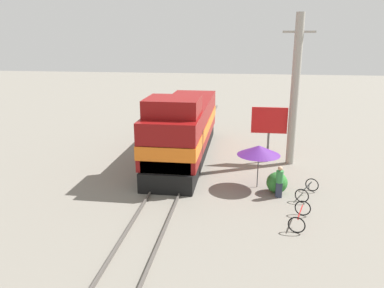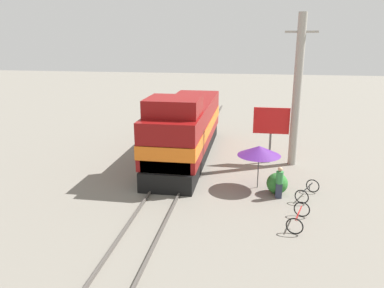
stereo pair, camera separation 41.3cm
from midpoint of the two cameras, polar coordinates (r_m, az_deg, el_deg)
The scene contains 11 objects.
ground_plane at distance 21.01m, azimuth -1.82°, elevation -4.59°, with size 120.00×120.00×0.00m, color slate.
rail_near at distance 21.13m, azimuth -3.74°, elevation -4.29°, with size 0.08×43.22×0.15m, color #4C4742.
rail_far at distance 20.86m, azimuth 0.12°, elevation -4.51°, with size 0.08×43.22×0.15m, color #4C4742.
locomotive at distance 23.10m, azimuth -0.53°, elevation 2.20°, with size 2.98×12.19×4.38m.
utility_pole at distance 22.47m, azimuth 16.24°, elevation 7.72°, with size 1.80×0.49×8.71m.
vendor_umbrella at distance 18.86m, azimuth 10.82°, elevation -1.01°, with size 2.16×2.16×2.21m.
billboard_sign at distance 22.84m, azimuth 12.49°, elevation 3.11°, with size 2.12×0.12×3.38m.
shrub_cluster at distance 18.84m, azimuth 13.46°, elevation -5.85°, with size 1.03×1.03×1.03m, color #2D722D.
person_bystander at distance 18.22m, azimuth 13.81°, elevation -5.57°, with size 0.34×0.34×1.56m.
bicycle at distance 18.80m, azimuth 17.78°, elevation -6.82°, with size 1.31×1.76×0.67m.
bicycle_spare at distance 16.10m, azimuth 16.62°, elevation -10.63°, with size 1.12×1.80×0.68m.
Camera 2 is at (4.03, -19.26, 7.39)m, focal length 35.00 mm.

